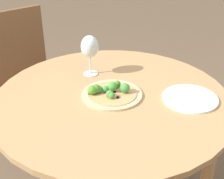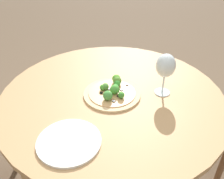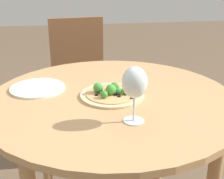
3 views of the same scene
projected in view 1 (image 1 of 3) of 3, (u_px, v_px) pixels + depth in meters
dining_table at (112, 112)px, 1.42m from camera, size 1.05×1.05×0.75m
chair_2 at (29, 78)px, 2.10m from camera, size 0.52×0.52×0.93m
pizza at (111, 92)px, 1.37m from camera, size 0.27×0.27×0.06m
wine_glass at (90, 47)px, 1.49m from camera, size 0.09×0.09×0.20m
plate_near at (190, 98)px, 1.35m from camera, size 0.24×0.24×0.01m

